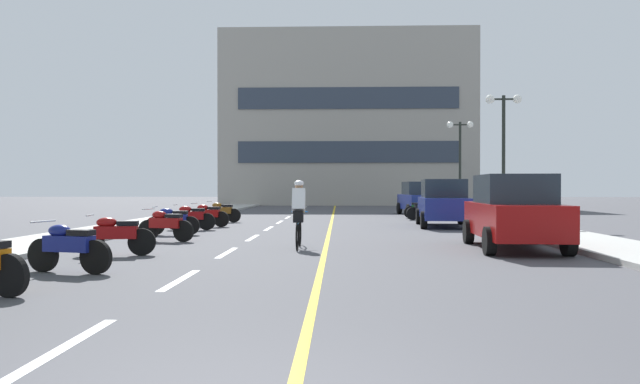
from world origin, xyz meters
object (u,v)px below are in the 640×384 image
at_px(parked_car_mid, 443,203).
at_px(motorcycle_9, 424,210).
at_px(parked_car_near, 513,212).
at_px(motorcycle_7, 207,215).
at_px(motorcycle_10, 422,209).
at_px(cyclist_rider, 299,212).
at_px(motorcycle_2, 68,246).
at_px(motorcycle_8, 221,211).
at_px(motorcycle_5, 172,220).
at_px(parked_car_far, 419,198).
at_px(street_lamp_far, 460,146).
at_px(motorcycle_4, 165,225).
at_px(motorcycle_3, 115,234).
at_px(street_lamp_mid, 504,129).
at_px(motorcycle_6, 191,217).

height_order(parked_car_mid, motorcycle_9, parked_car_mid).
bearing_deg(parked_car_near, motorcycle_9, 91.36).
relative_size(motorcycle_7, motorcycle_10, 0.99).
bearing_deg(cyclist_rider, motorcycle_2, -130.39).
distance_m(motorcycle_8, motorcycle_10, 9.78).
xyz_separation_m(parked_car_near, motorcycle_5, (-9.52, 3.89, -0.44)).
height_order(parked_car_near, cyclist_rider, parked_car_near).
height_order(parked_car_far, motorcycle_2, parked_car_far).
relative_size(street_lamp_far, motorcycle_10, 2.96).
distance_m(motorcycle_7, motorcycle_8, 2.95).
height_order(parked_car_mid, motorcycle_4, parked_car_mid).
height_order(motorcycle_3, motorcycle_8, same).
xyz_separation_m(motorcycle_2, cyclist_rider, (3.75, 4.41, 0.41)).
bearing_deg(motorcycle_9, motorcycle_7, -150.49).
xyz_separation_m(street_lamp_far, motorcycle_5, (-11.95, -14.42, -3.34)).
xyz_separation_m(motorcycle_3, motorcycle_7, (-0.12, 9.55, 0.00)).
height_order(street_lamp_mid, street_lamp_far, street_lamp_mid).
xyz_separation_m(street_lamp_mid, motorcycle_3, (-11.60, -11.40, -3.42)).
bearing_deg(motorcycle_3, parked_car_near, 10.67).
bearing_deg(street_lamp_mid, motorcycle_6, -163.16).
relative_size(motorcycle_5, motorcycle_9, 1.01).
bearing_deg(parked_car_far, motorcycle_3, -115.57).
distance_m(motorcycle_6, motorcycle_9, 11.44).
xyz_separation_m(street_lamp_far, motorcycle_2, (-11.44, -22.61, -3.34)).
bearing_deg(motorcycle_9, motorcycle_6, -143.31).
distance_m(parked_car_far, motorcycle_4, 18.40).
xyz_separation_m(parked_car_far, motorcycle_9, (-0.42, -4.76, -0.44)).
distance_m(parked_car_near, parked_car_mid, 8.39).
xyz_separation_m(parked_car_near, motorcycle_3, (-9.17, -1.73, -0.44)).
height_order(street_lamp_far, motorcycle_2, street_lamp_far).
distance_m(street_lamp_far, motorcycle_4, 20.45).
bearing_deg(motorcycle_6, parked_car_far, 50.40).
bearing_deg(motorcycle_10, motorcycle_4, -125.19).
xyz_separation_m(motorcycle_4, motorcycle_6, (-0.39, 4.32, 0.00)).
xyz_separation_m(parked_car_mid, motorcycle_10, (-0.01, 5.92, -0.44)).
bearing_deg(motorcycle_4, street_lamp_far, 55.15).
bearing_deg(street_lamp_far, motorcycle_9, -116.92).
relative_size(motorcycle_4, cyclist_rider, 0.95).
distance_m(street_lamp_mid, motorcycle_10, 6.35).
distance_m(motorcycle_2, motorcycle_10, 20.58).
bearing_deg(parked_car_mid, parked_car_far, 87.93).
bearing_deg(motorcycle_3, cyclist_rider, 24.98).
relative_size(motorcycle_3, motorcycle_9, 1.00).
relative_size(motorcycle_4, motorcycle_10, 0.98).
xyz_separation_m(parked_car_mid, motorcycle_4, (-8.87, -6.64, -0.44)).
xyz_separation_m(motorcycle_3, motorcycle_5, (-0.35, 5.61, 0.00)).
height_order(motorcycle_7, motorcycle_10, same).
xyz_separation_m(street_lamp_mid, street_lamp_far, (0.00, 8.63, -0.07)).
distance_m(street_lamp_mid, motorcycle_7, 12.34).
relative_size(motorcycle_3, motorcycle_4, 1.01).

